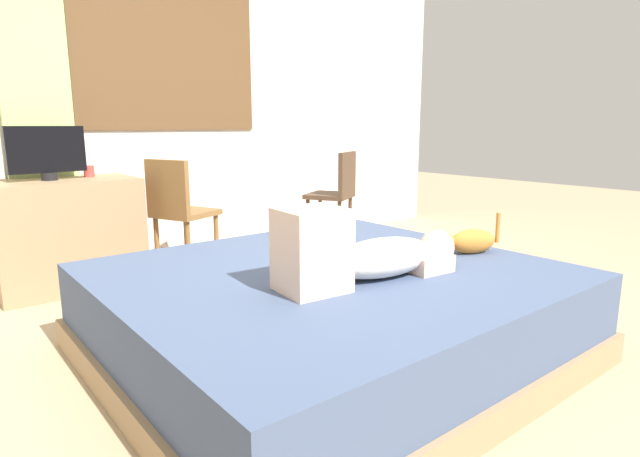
# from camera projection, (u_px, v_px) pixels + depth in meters

# --- Properties ---
(ground_plane) EXTENTS (16.00, 16.00, 0.00)m
(ground_plane) POSITION_uv_depth(u_px,v_px,m) (360.00, 358.00, 2.47)
(ground_plane) COLOR tan
(back_wall_with_window) EXTENTS (6.40, 0.14, 2.90)m
(back_wall_with_window) POSITION_uv_depth(u_px,v_px,m) (149.00, 79.00, 4.07)
(back_wall_with_window) COLOR silver
(back_wall_with_window) RESTS_ON ground
(bed) EXTENTS (2.03, 1.86, 0.43)m
(bed) POSITION_uv_depth(u_px,v_px,m) (330.00, 312.00, 2.48)
(bed) COLOR #997A56
(bed) RESTS_ON ground
(person_lying) EXTENTS (0.94, 0.33, 0.34)m
(person_lying) POSITION_uv_depth(u_px,v_px,m) (366.00, 254.00, 2.25)
(person_lying) COLOR silver
(person_lying) RESTS_ON bed
(cat) EXTENTS (0.34, 0.20, 0.21)m
(cat) POSITION_uv_depth(u_px,v_px,m) (470.00, 241.00, 2.71)
(cat) COLOR #C67A2D
(cat) RESTS_ON bed
(desk) EXTENTS (0.90, 0.56, 0.74)m
(desk) POSITION_uv_depth(u_px,v_px,m) (68.00, 234.00, 3.50)
(desk) COLOR #997A56
(desk) RESTS_ON ground
(tv_monitor) EXTENTS (0.48, 0.10, 0.35)m
(tv_monitor) POSITION_uv_depth(u_px,v_px,m) (47.00, 152.00, 3.34)
(tv_monitor) COLOR black
(tv_monitor) RESTS_ON desk
(cup) EXTENTS (0.07, 0.07, 0.08)m
(cup) POSITION_uv_depth(u_px,v_px,m) (89.00, 171.00, 3.59)
(cup) COLOR #B23D38
(cup) RESTS_ON desk
(chair_by_desk) EXTENTS (0.50, 0.50, 0.86)m
(chair_by_desk) POSITION_uv_depth(u_px,v_px,m) (178.00, 208.00, 3.72)
(chair_by_desk) COLOR brown
(chair_by_desk) RESTS_ON ground
(chair_spare) EXTENTS (0.52, 0.52, 0.86)m
(chair_spare) POSITION_uv_depth(u_px,v_px,m) (337.00, 191.00, 4.70)
(chair_spare) COLOR #4C3828
(chair_spare) RESTS_ON ground
(curtain_left) EXTENTS (0.44, 0.06, 2.37)m
(curtain_left) POSITION_uv_depth(u_px,v_px,m) (38.00, 112.00, 3.52)
(curtain_left) COLOR #ADCC75
(curtain_left) RESTS_ON ground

